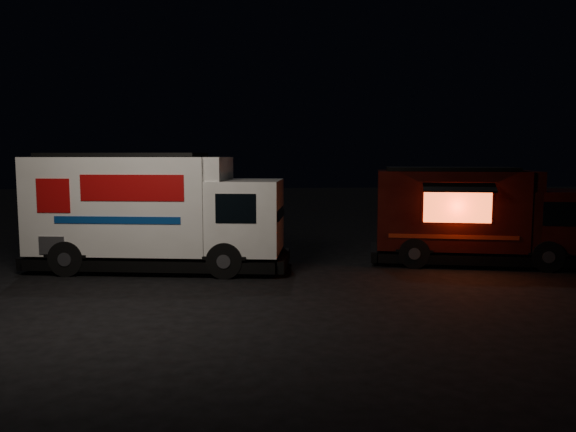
% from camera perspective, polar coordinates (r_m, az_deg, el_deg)
% --- Properties ---
extents(ground, '(80.00, 80.00, 0.00)m').
position_cam_1_polar(ground, '(14.24, -3.29, -6.25)').
color(ground, black).
rests_on(ground, ground).
extents(white_truck, '(7.18, 3.39, 3.13)m').
position_cam_1_polar(white_truck, '(15.43, -12.97, 0.45)').
color(white_truck, white).
rests_on(white_truck, ground).
extents(red_truck, '(6.22, 3.47, 2.73)m').
position_cam_1_polar(red_truck, '(16.74, 18.59, 0.04)').
color(red_truck, '#3E0F0B').
rests_on(red_truck, ground).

